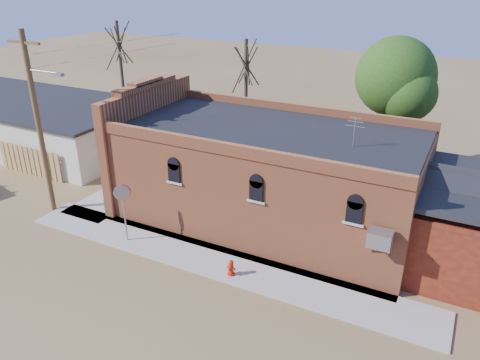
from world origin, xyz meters
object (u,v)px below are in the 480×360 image
at_px(brick_bar, 262,173).
at_px(trash_barrel, 109,206).
at_px(fire_hydrant, 231,268).
at_px(utility_pole, 39,121).
at_px(stop_sign, 123,198).

bearing_deg(brick_bar, trash_barrel, -154.33).
height_order(brick_bar, fire_hydrant, brick_bar).
height_order(fire_hydrant, trash_barrel, trash_barrel).
bearing_deg(utility_pole, fire_hydrant, -4.70).
height_order(brick_bar, trash_barrel, brick_bar).
relative_size(utility_pole, stop_sign, 3.24).
height_order(fire_hydrant, stop_sign, stop_sign).
height_order(stop_sign, trash_barrel, stop_sign).
height_order(brick_bar, stop_sign, brick_bar).
bearing_deg(brick_bar, fire_hydrant, -78.41).
distance_m(utility_pole, stop_sign, 5.99).
height_order(brick_bar, utility_pole, utility_pole).
bearing_deg(trash_barrel, fire_hydrant, -13.00).
distance_m(utility_pole, trash_barrel, 5.27).
bearing_deg(brick_bar, stop_sign, -131.48).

